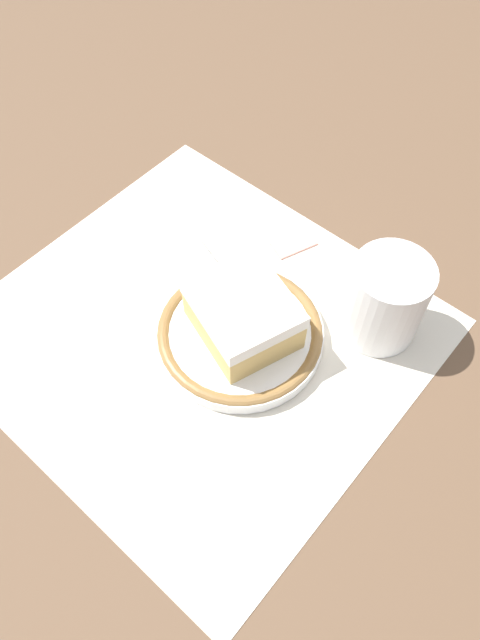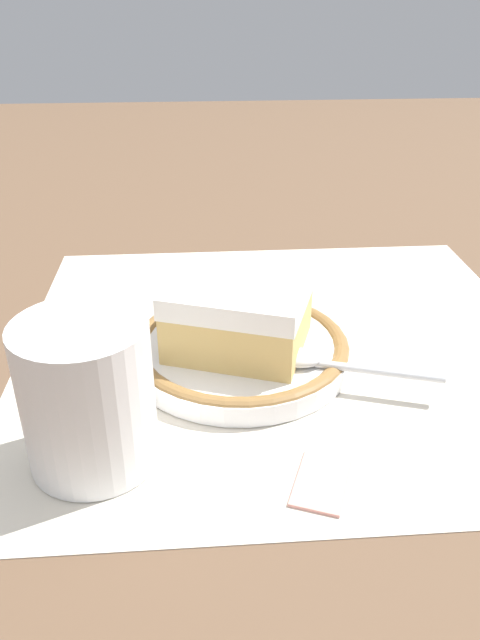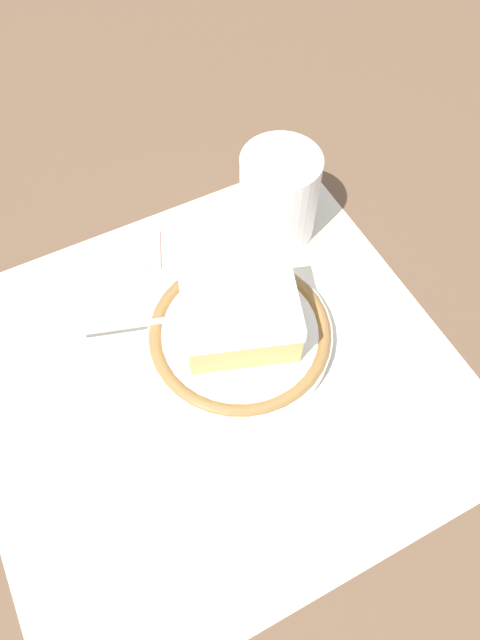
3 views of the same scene
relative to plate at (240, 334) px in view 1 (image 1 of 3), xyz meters
The scene contains 7 objects.
ground_plane 0.05m from the plate, 151.24° to the right, with size 2.40×2.40×0.00m, color brown.
placemat 0.05m from the plate, 151.24° to the right, with size 0.43×0.41×0.00m, color beige.
plate is the anchor object (origin of this frame).
cake_slice 0.03m from the plate, 71.13° to the left, with size 0.12×0.12×0.05m.
spoon 0.07m from the plate, 143.12° to the left, with size 0.13×0.05×0.01m.
cup 0.15m from the plate, 47.22° to the left, with size 0.08×0.08×0.10m.
sugar_packet 0.15m from the plate, 105.02° to the left, with size 0.05×0.03×0.01m, color #E5998C.
Camera 1 is at (0.25, -0.22, 0.53)m, focal length 33.16 mm.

